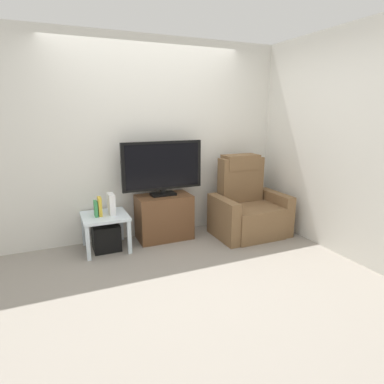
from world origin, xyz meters
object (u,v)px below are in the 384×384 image
(book_middle, at_px, (100,207))
(game_console, at_px, (111,204))
(television, at_px, (163,167))
(recliner_armchair, at_px, (247,207))
(subwoofer_box, at_px, (106,237))
(side_table, at_px, (105,220))
(tv_stand, at_px, (164,217))
(book_leftmost, at_px, (96,209))

(book_middle, distance_m, game_console, 0.15)
(television, bearing_deg, recliner_armchair, -14.62)
(television, xyz_separation_m, subwoofer_box, (-0.78, -0.08, -0.81))
(television, distance_m, subwoofer_box, 1.13)
(side_table, bearing_deg, tv_stand, 4.46)
(television, relative_size, side_table, 1.97)
(side_table, height_order, book_leftmost, book_leftmost)
(side_table, xyz_separation_m, book_middle, (-0.05, -0.02, 0.19))
(subwoofer_box, bearing_deg, game_console, 6.34)
(recliner_armchair, relative_size, book_middle, 4.63)
(recliner_armchair, bearing_deg, side_table, 173.02)
(tv_stand, distance_m, subwoofer_box, 0.79)
(tv_stand, distance_m, side_table, 0.79)
(tv_stand, relative_size, television, 0.67)
(tv_stand, relative_size, book_leftmost, 3.74)
(television, height_order, game_console, television)
(tv_stand, relative_size, subwoofer_box, 2.22)
(tv_stand, relative_size, side_table, 1.32)
(side_table, bearing_deg, television, 5.83)
(tv_stand, bearing_deg, television, 90.00)
(television, bearing_deg, subwoofer_box, -174.17)
(tv_stand, distance_m, recliner_armchair, 1.16)
(book_leftmost, bearing_deg, book_middle, 0.00)
(recliner_armchair, bearing_deg, book_middle, 173.77)
(side_table, height_order, subwoofer_box, side_table)
(game_console, bearing_deg, recliner_armchair, -7.05)
(book_leftmost, bearing_deg, subwoofer_box, 11.31)
(recliner_armchair, distance_m, game_console, 1.84)
(television, bearing_deg, tv_stand, -90.00)
(tv_stand, relative_size, recliner_armchair, 0.66)
(book_leftmost, bearing_deg, game_console, 8.97)
(book_leftmost, relative_size, game_console, 0.76)
(television, xyz_separation_m, book_leftmost, (-0.88, -0.10, -0.43))
(television, distance_m, book_leftmost, 0.98)
(subwoofer_box, bearing_deg, recliner_armchair, -6.42)
(tv_stand, bearing_deg, recliner_armchair, -13.73)
(book_middle, bearing_deg, side_table, 21.06)
(television, height_order, book_middle, television)
(tv_stand, bearing_deg, subwoofer_box, -175.54)
(book_middle, relative_size, game_console, 0.93)
(book_leftmost, bearing_deg, recliner_armchair, -5.54)
(subwoofer_box, bearing_deg, book_leftmost, -168.69)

